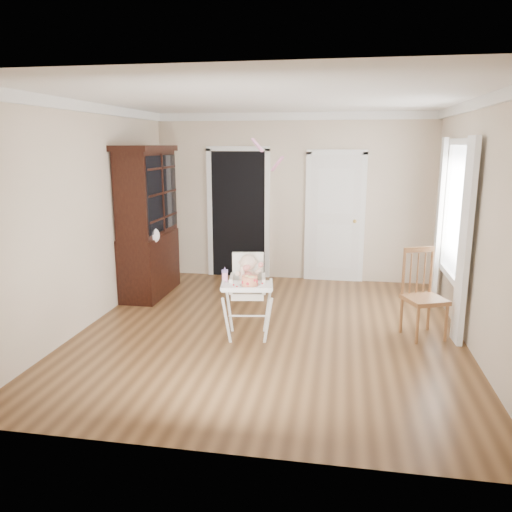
% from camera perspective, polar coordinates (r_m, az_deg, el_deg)
% --- Properties ---
extents(floor, '(5.00, 5.00, 0.00)m').
position_cam_1_polar(floor, '(6.12, 1.58, -8.52)').
color(floor, '#51341B').
rests_on(floor, ground).
extents(ceiling, '(5.00, 5.00, 0.00)m').
position_cam_1_polar(ceiling, '(5.72, 1.76, 17.58)').
color(ceiling, white).
rests_on(ceiling, wall_back).
extents(wall_back, '(4.50, 0.00, 4.50)m').
position_cam_1_polar(wall_back, '(8.23, 4.17, 6.63)').
color(wall_back, beige).
rests_on(wall_back, floor).
extents(wall_left, '(0.00, 5.00, 5.00)m').
position_cam_1_polar(wall_left, '(6.48, -18.50, 4.39)').
color(wall_left, beige).
rests_on(wall_left, floor).
extents(wall_right, '(0.00, 5.00, 5.00)m').
position_cam_1_polar(wall_right, '(5.89, 23.92, 3.19)').
color(wall_right, beige).
rests_on(wall_right, floor).
extents(crown_molding, '(4.50, 5.00, 0.12)m').
position_cam_1_polar(crown_molding, '(5.72, 1.75, 16.98)').
color(crown_molding, white).
rests_on(crown_molding, ceiling).
extents(doorway, '(1.06, 0.05, 2.22)m').
position_cam_1_polar(doorway, '(8.38, -2.03, 5.10)').
color(doorway, black).
rests_on(doorway, wall_back).
extents(closet_door, '(0.96, 0.09, 2.13)m').
position_cam_1_polar(closet_door, '(8.21, 9.00, 4.21)').
color(closet_door, white).
rests_on(closet_door, wall_back).
extents(window_right, '(0.13, 1.84, 2.30)m').
position_cam_1_polar(window_right, '(6.65, 21.66, 3.80)').
color(window_right, white).
rests_on(window_right, wall_right).
extents(high_chair, '(0.66, 0.78, 1.00)m').
position_cam_1_polar(high_chair, '(5.73, -0.95, -3.46)').
color(high_chair, white).
rests_on(high_chair, floor).
extents(baby, '(0.31, 0.23, 0.43)m').
position_cam_1_polar(baby, '(5.72, -0.94, -2.05)').
color(baby, beige).
rests_on(baby, high_chair).
extents(cake, '(0.22, 0.22, 0.10)m').
position_cam_1_polar(cake, '(5.47, -0.73, -2.87)').
color(cake, silver).
rests_on(cake, high_chair).
extents(sippy_cup, '(0.07, 0.07, 0.17)m').
position_cam_1_polar(sippy_cup, '(5.63, -3.58, -2.21)').
color(sippy_cup, '#F897C8').
rests_on(sippy_cup, high_chair).
extents(china_cabinet, '(0.58, 1.30, 2.19)m').
position_cam_1_polar(china_cabinet, '(7.49, -12.22, 3.84)').
color(china_cabinet, black).
rests_on(china_cabinet, floor).
extents(dining_chair, '(0.55, 0.55, 1.04)m').
position_cam_1_polar(dining_chair, '(6.12, 18.57, -4.38)').
color(dining_chair, brown).
rests_on(dining_chair, floor).
extents(streamer, '(0.21, 0.46, 0.15)m').
position_cam_1_polar(streamer, '(5.64, 0.13, 12.59)').
color(streamer, pink).
rests_on(streamer, ceiling).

